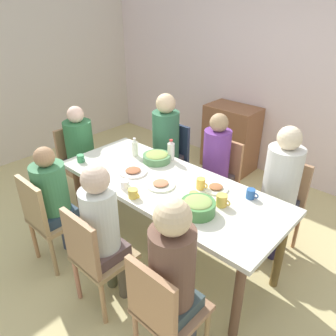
{
  "coord_description": "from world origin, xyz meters",
  "views": [
    {
      "loc": [
        1.63,
        -1.77,
        2.22
      ],
      "look_at": [
        0.0,
        0.0,
        0.93
      ],
      "focal_mm": 34.72,
      "sensor_mm": 36.0,
      "label": 1
    }
  ],
  "objects": [
    {
      "name": "person_6",
      "position": [
        0.7,
        -0.71,
        0.76
      ],
      "size": [
        0.3,
        0.3,
        1.28
      ],
      "color": "#3A424C",
      "rests_on": "ground_plane"
    },
    {
      "name": "bottle_1",
      "position": [
        -0.28,
        0.35,
        0.88
      ],
      "size": [
        0.07,
        0.07,
        0.22
      ],
      "color": "silver",
      "rests_on": "dining_table"
    },
    {
      "name": "bottle_0",
      "position": [
        -0.61,
        0.18,
        0.87
      ],
      "size": [
        0.06,
        0.06,
        0.19
      ],
      "color": "silver",
      "rests_on": "dining_table"
    },
    {
      "name": "chair_2",
      "position": [
        0.7,
        0.8,
        0.51
      ],
      "size": [
        0.4,
        0.4,
        0.9
      ],
      "color": "#A88152",
      "rests_on": "ground_plane"
    },
    {
      "name": "wall_back",
      "position": [
        0.0,
        2.2,
        1.3
      ],
      "size": [
        6.27,
        0.12,
        2.6
      ],
      "primitive_type": "cube",
      "color": "silver",
      "rests_on": "ground_plane"
    },
    {
      "name": "cup_4",
      "position": [
        -0.05,
        -0.35,
        0.82
      ],
      "size": [
        0.11,
        0.08,
        0.08
      ],
      "color": "#E4C04D",
      "rests_on": "dining_table"
    },
    {
      "name": "person_4",
      "position": [
        0.0,
        -0.71,
        0.72
      ],
      "size": [
        0.3,
        0.3,
        1.23
      ],
      "color": "#505134",
      "rests_on": "ground_plane"
    },
    {
      "name": "cup_1",
      "position": [
        -0.21,
        -0.3,
        0.82
      ],
      "size": [
        0.11,
        0.08,
        0.07
      ],
      "color": "white",
      "rests_on": "dining_table"
    },
    {
      "name": "chair_3",
      "position": [
        -0.7,
        0.8,
        0.51
      ],
      "size": [
        0.4,
        0.4,
        0.9
      ],
      "color": "#2D3D44",
      "rests_on": "ground_plane"
    },
    {
      "name": "person_0",
      "position": [
        -0.7,
        -0.71,
        0.68
      ],
      "size": [
        0.3,
        0.3,
        1.15
      ],
      "color": "#343C50",
      "rests_on": "ground_plane"
    },
    {
      "name": "ground_plane",
      "position": [
        0.0,
        0.0,
        0.0
      ],
      "size": [
        7.24,
        7.24,
        0.0
      ],
      "primitive_type": "plane",
      "color": "#CBBC7E"
    },
    {
      "name": "bowl_0",
      "position": [
        0.46,
        -0.17,
        0.84
      ],
      "size": [
        0.26,
        0.26,
        0.12
      ],
      "color": "#498644",
      "rests_on": "dining_table"
    },
    {
      "name": "person_2",
      "position": [
        0.7,
        0.71,
        0.76
      ],
      "size": [
        0.31,
        0.31,
        1.28
      ],
      "color": "#2F2A54",
      "rests_on": "ground_plane"
    },
    {
      "name": "person_3",
      "position": [
        -0.7,
        0.71,
        0.77
      ],
      "size": [
        0.3,
        0.3,
        1.29
      ],
      "color": "#414941",
      "rests_on": "ground_plane"
    },
    {
      "name": "dining_table",
      "position": [
        0.0,
        0.0,
        0.69
      ],
      "size": [
        2.09,
        0.84,
        0.78
      ],
      "color": "silver",
      "rests_on": "ground_plane"
    },
    {
      "name": "person_5",
      "position": [
        -1.33,
        0.0,
        0.71
      ],
      "size": [
        0.31,
        0.31,
        1.18
      ],
      "color": "#3B3740",
      "rests_on": "ground_plane"
    },
    {
      "name": "wall_left",
      "position": [
        -3.08,
        0.0,
        1.3
      ],
      "size": [
        0.12,
        4.53,
        2.6
      ],
      "primitive_type": "cube",
      "color": "beige",
      "rests_on": "ground_plane"
    },
    {
      "name": "chair_0",
      "position": [
        -0.7,
        -0.8,
        0.51
      ],
      "size": [
        0.4,
        0.4,
        0.9
      ],
      "color": "tan",
      "rests_on": "ground_plane"
    },
    {
      "name": "cup_3",
      "position": [
        0.53,
        0.03,
        0.83
      ],
      "size": [
        0.12,
        0.09,
        0.09
      ],
      "color": "#EDBF4C",
      "rests_on": "dining_table"
    },
    {
      "name": "bowl_1",
      "position": [
        -0.37,
        0.24,
        0.82
      ],
      "size": [
        0.27,
        0.27,
        0.09
      ],
      "color": "#548953",
      "rests_on": "dining_table"
    },
    {
      "name": "chair_1",
      "position": [
        0.0,
        0.8,
        0.51
      ],
      "size": [
        0.4,
        0.4,
        0.9
      ],
      "color": "#B37759",
      "rests_on": "ground_plane"
    },
    {
      "name": "cup_0",
      "position": [
        0.64,
        0.28,
        0.82
      ],
      "size": [
        0.11,
        0.07,
        0.08
      ],
      "color": "#2B5DA7",
      "rests_on": "dining_table"
    },
    {
      "name": "chair_4",
      "position": [
        0.0,
        -0.8,
        0.51
      ],
      "size": [
        0.4,
        0.4,
        0.9
      ],
      "color": "tan",
      "rests_on": "ground_plane"
    },
    {
      "name": "cup_2",
      "position": [
        0.26,
        0.12,
        0.83
      ],
      "size": [
        0.11,
        0.07,
        0.1
      ],
      "color": "#EFBE4B",
      "rests_on": "dining_table"
    },
    {
      "name": "cup_6",
      "position": [
        0.33,
        -0.06,
        0.81
      ],
      "size": [
        0.11,
        0.07,
        0.07
      ],
      "color": "#EBC354",
      "rests_on": "dining_table"
    },
    {
      "name": "plate_0",
      "position": [
        -0.02,
        -0.07,
        0.79
      ],
      "size": [
        0.24,
        0.24,
        0.04
      ],
      "color": "white",
      "rests_on": "dining_table"
    },
    {
      "name": "cup_5",
      "position": [
        -0.9,
        -0.27,
        0.81
      ],
      "size": [
        0.11,
        0.07,
        0.07
      ],
      "color": "#3D9358",
      "rests_on": "dining_table"
    },
    {
      "name": "plate_1",
      "position": [
        -0.36,
        -0.08,
        0.79
      ],
      "size": [
        0.25,
        0.25,
        0.04
      ],
      "color": "silver",
      "rests_on": "dining_table"
    },
    {
      "name": "plate_2",
      "position": [
        0.36,
        0.2,
        0.79
      ],
      "size": [
        0.21,
        0.21,
        0.04
      ],
      "color": "silver",
      "rests_on": "dining_table"
    },
    {
      "name": "person_1",
      "position": [
        -0.0,
        0.71,
        0.72
      ],
      "size": [
        0.3,
        0.3,
        1.23
      ],
      "color": "brown",
      "rests_on": "ground_plane"
    },
    {
      "name": "side_cabinet",
      "position": [
        -0.56,
        1.9,
        0.45
      ],
      "size": [
        0.7,
        0.44,
        0.9
      ],
      "primitive_type": "cube",
      "color": "brown",
      "rests_on": "ground_plane"
    },
    {
      "name": "chair_6",
      "position": [
        0.7,
        -0.8,
        0.51
      ],
      "size": [
        0.4,
        0.4,
        0.9
      ],
      "color": "#A37554",
      "rests_on": "ground_plane"
    },
    {
      "name": "chair_5",
      "position": [
        -1.42,
        0.0,
        0.51
      ],
      "size": [
        0.4,
        0.4,
        0.9
      ],
      "color": "tan",
      "rests_on": "ground_plane"
    }
  ]
}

